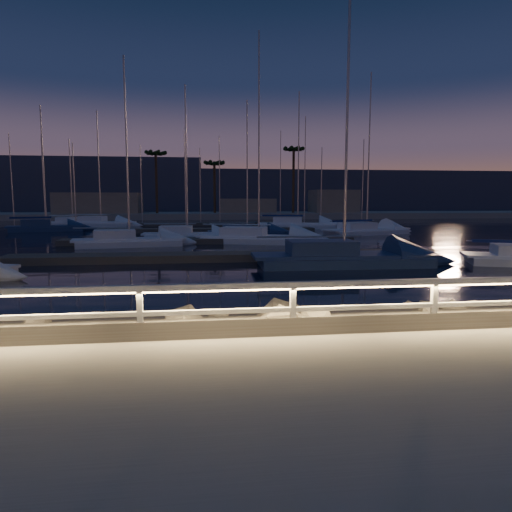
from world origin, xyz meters
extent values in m
plane|color=gray|center=(0.00, 0.00, 0.00)|extent=(400.00, 400.00, 0.00)
cube|color=gray|center=(0.00, -2.50, -0.10)|extent=(240.00, 5.00, 0.20)
cube|color=#625C54|center=(0.00, 1.50, -0.30)|extent=(240.00, 3.45, 1.29)
plane|color=black|center=(0.00, 80.00, -0.60)|extent=(320.00, 320.00, 0.00)
plane|color=black|center=(0.00, 0.00, -1.20)|extent=(400.00, 400.00, 0.00)
cube|color=silver|center=(-2.00, 0.00, 0.50)|extent=(0.11, 0.11, 1.00)
cube|color=silver|center=(1.00, 0.00, 0.50)|extent=(0.11, 0.11, 1.00)
cube|color=silver|center=(4.00, 0.00, 0.50)|extent=(0.11, 0.11, 1.00)
cube|color=silver|center=(0.00, 0.00, 1.00)|extent=(44.00, 0.12, 0.12)
cube|color=silver|center=(0.00, 0.00, 0.50)|extent=(44.00, 0.09, 0.09)
cube|color=#E0AB65|center=(0.00, -0.02, 0.92)|extent=(44.00, 0.04, 0.03)
sphere|color=#625C54|center=(-0.46, 1.68, -0.26)|extent=(0.82, 0.82, 0.82)
sphere|color=#625C54|center=(0.69, 0.26, 0.04)|extent=(0.82, 0.82, 0.82)
sphere|color=#625C54|center=(3.40, 1.48, -0.21)|extent=(0.94, 0.94, 0.94)
cube|color=#5B544B|center=(0.00, 16.00, -0.40)|extent=(22.00, 2.00, 0.40)
cube|color=#5B544B|center=(0.00, 26.00, -0.40)|extent=(22.00, 2.00, 0.40)
cube|color=#5B544B|center=(0.00, 38.00, -0.40)|extent=(22.00, 2.00, 0.40)
cube|color=#5B544B|center=(0.00, 50.00, -0.40)|extent=(22.00, 2.00, 0.40)
cube|color=gray|center=(0.00, 74.00, -0.20)|extent=(160.00, 14.00, 1.20)
cube|color=gray|center=(-18.00, 74.00, 1.80)|extent=(14.00, 8.00, 4.00)
cube|color=gray|center=(8.00, 75.00, 1.30)|extent=(10.00, 6.00, 3.00)
cube|color=gray|center=(24.00, 74.00, 2.10)|extent=(8.00, 7.00, 4.60)
cylinder|color=#503925|center=(-8.00, 72.00, 5.65)|extent=(0.44, 0.44, 10.50)
cylinder|color=#503925|center=(2.00, 73.00, 4.90)|extent=(0.44, 0.44, 9.00)
cylinder|color=#503925|center=(16.00, 72.00, 6.15)|extent=(0.44, 0.44, 11.50)
cube|color=#33394F|center=(0.00, 130.00, 4.00)|extent=(220.00, 30.00, 14.00)
cube|color=#33394F|center=(-60.00, 140.00, 6.00)|extent=(120.00, 25.00, 18.00)
cube|color=navy|center=(6.33, 13.13, -0.45)|extent=(8.49, 2.97, 0.61)
cube|color=navy|center=(6.33, 13.13, -0.06)|extent=(9.18, 2.56, 0.17)
cube|color=navy|center=(5.16, 13.15, 0.32)|extent=(3.32, 2.17, 0.72)
cylinder|color=#9D9DA1|center=(6.33, 13.13, 7.37)|extent=(0.13, 0.13, 14.64)
cylinder|color=#9D9DA1|center=(4.58, 13.16, 0.88)|extent=(5.27, 0.19, 0.09)
cube|color=white|center=(-5.74, 24.29, -0.45)|extent=(7.45, 3.58, 0.56)
cube|color=white|center=(-5.74, 24.29, -0.10)|extent=(7.97, 3.33, 0.15)
cube|color=white|center=(-6.72, 24.12, 0.26)|extent=(3.05, 2.24, 0.66)
cylinder|color=#9D9DA1|center=(-5.74, 24.29, 6.21)|extent=(0.12, 0.12, 12.40)
cylinder|color=#9D9DA1|center=(-7.21, 24.03, 0.76)|extent=(4.41, 0.85, 0.08)
cube|color=navy|center=(3.52, 32.41, -0.45)|extent=(6.65, 2.35, 0.48)
cube|color=navy|center=(3.52, 32.41, -0.15)|extent=(7.19, 2.03, 0.13)
cube|color=navy|center=(2.60, 32.39, 0.16)|extent=(2.60, 1.71, 0.56)
cylinder|color=#9D9DA1|center=(3.52, 32.41, 5.67)|extent=(0.10, 0.10, 11.46)
cylinder|color=#9D9DA1|center=(2.14, 32.38, 0.59)|extent=(4.13, 0.16, 0.07)
cube|color=white|center=(3.67, 25.56, -0.45)|extent=(8.99, 5.49, 0.57)
cube|color=white|center=(3.67, 25.56, -0.09)|extent=(9.53, 5.32, 0.16)
cube|color=white|center=(2.55, 25.95, 0.28)|extent=(3.84, 3.11, 0.68)
cylinder|color=#9D9DA1|center=(3.67, 25.56, 7.43)|extent=(0.12, 0.12, 14.82)
cylinder|color=#9D9DA1|center=(1.99, 26.14, 0.80)|extent=(5.06, 1.83, 0.08)
cube|color=navy|center=(-16.74, 41.49, -0.45)|extent=(7.41, 4.01, 0.60)
cube|color=navy|center=(-16.74, 41.49, -0.07)|extent=(7.90, 3.81, 0.16)
cube|color=navy|center=(-17.69, 41.26, 0.31)|extent=(3.09, 2.38, 0.71)
cylinder|color=#9D9DA1|center=(-16.74, 41.49, 6.16)|extent=(0.13, 0.13, 12.25)
cylinder|color=#9D9DA1|center=(-18.17, 41.14, 0.86)|extent=(4.30, 1.16, 0.09)
cube|color=white|center=(-1.79, 29.48, -0.45)|extent=(6.90, 2.47, 0.53)
cube|color=white|center=(-1.79, 29.48, -0.11)|extent=(7.46, 2.15, 0.15)
cube|color=white|center=(-2.74, 29.50, 0.23)|extent=(2.71, 1.78, 0.63)
cylinder|color=#9D9DA1|center=(-1.79, 29.48, 5.92)|extent=(0.12, 0.12, 11.87)
cylinder|color=#9D9DA1|center=(-3.21, 29.52, 0.71)|extent=(4.27, 0.20, 0.08)
cube|color=white|center=(10.51, 42.99, -0.45)|extent=(8.87, 4.62, 0.61)
cube|color=white|center=(10.51, 42.99, -0.06)|extent=(9.47, 4.37, 0.17)
cube|color=white|center=(9.37, 43.25, 0.33)|extent=(3.68, 2.79, 0.72)
cylinder|color=#9D9DA1|center=(10.51, 42.99, 7.39)|extent=(0.13, 0.13, 14.68)
cylinder|color=#9D9DA1|center=(8.80, 43.38, 0.88)|extent=(5.17, 1.26, 0.09)
cube|color=white|center=(15.01, 32.93, -0.45)|extent=(8.67, 5.36, 0.55)
cube|color=white|center=(15.01, 32.93, -0.10)|extent=(9.18, 5.20, 0.15)
cube|color=white|center=(13.93, 32.55, 0.25)|extent=(3.71, 3.02, 0.65)
cylinder|color=#9D9DA1|center=(15.01, 32.93, 7.14)|extent=(0.12, 0.12, 14.29)
cylinder|color=#9D9DA1|center=(13.39, 32.35, 0.75)|extent=(4.87, 1.81, 0.08)
cube|color=white|center=(-16.84, 51.99, -0.45)|extent=(6.10, 2.64, 0.50)
cube|color=white|center=(-16.84, 51.99, -0.13)|extent=(6.55, 2.41, 0.14)
cube|color=white|center=(-17.65, 52.08, 0.19)|extent=(2.45, 1.73, 0.59)
cylinder|color=#9D9DA1|center=(-16.84, 51.99, 5.09)|extent=(0.11, 0.11, 10.26)
cylinder|color=#9D9DA1|center=(-18.06, 52.13, 0.64)|extent=(3.68, 0.50, 0.07)
cube|color=white|center=(-12.95, 50.03, -0.45)|extent=(8.07, 4.27, 0.60)
cube|color=white|center=(-12.95, 50.03, -0.07)|extent=(8.60, 4.04, 0.16)
cube|color=white|center=(-13.99, 50.28, 0.31)|extent=(3.35, 2.56, 0.71)
cylinder|color=#9D9DA1|center=(-12.95, 50.03, 6.71)|extent=(0.13, 0.13, 13.34)
cylinder|color=#9D9DA1|center=(-14.51, 50.40, 0.86)|extent=(4.69, 1.20, 0.09)
camera|label=1|loc=(-0.85, -8.78, 2.68)|focal=32.00mm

